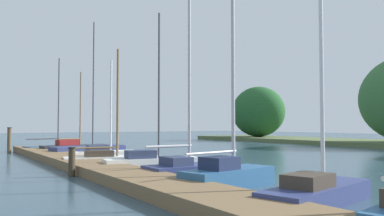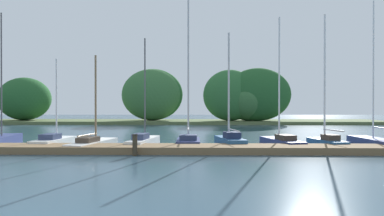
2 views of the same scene
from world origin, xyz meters
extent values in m
cube|color=brown|center=(0.00, 10.87, 0.17)|extent=(29.95, 1.80, 0.35)
cube|color=#56663D|center=(0.00, 37.36, 0.20)|extent=(55.91, 8.00, 0.40)
ellipsoid|color=#235628|center=(-3.01, 37.07, 3.90)|extent=(8.12, 3.92, 7.00)
ellipsoid|color=#235628|center=(-20.68, 37.06, 3.33)|extent=(7.12, 5.26, 5.86)
ellipsoid|color=#386B38|center=(-3.16, 36.98, 3.89)|extent=(8.18, 4.44, 6.98)
ellipsoid|color=#386B38|center=(9.82, 36.44, 3.24)|extent=(6.29, 5.54, 5.68)
ellipsoid|color=#2D6633|center=(7.37, 35.99, 3.78)|extent=(7.14, 4.10, 6.75)
ellipsoid|color=#235628|center=(10.99, 35.80, 3.87)|extent=(8.62, 4.28, 6.94)
cube|color=navy|center=(-8.80, 14.85, 0.26)|extent=(0.83, 1.15, 0.49)
cylinder|color=#4C4C51|center=(-8.47, 13.31, 4.19)|extent=(0.08, 0.08, 7.23)
cube|color=white|center=(-5.15, 12.90, 0.23)|extent=(1.39, 3.31, 0.47)
cube|color=white|center=(-5.03, 14.35, 0.21)|extent=(0.69, 0.85, 0.40)
cube|color=#2D3856|center=(-5.19, 12.50, 0.62)|extent=(0.92, 1.03, 0.30)
cylinder|color=silver|center=(-5.13, 13.14, 2.77)|extent=(0.09, 0.09, 4.60)
cube|color=white|center=(-2.69, 12.22, 0.20)|extent=(1.80, 4.06, 0.40)
cube|color=white|center=(-2.34, 13.95, 0.18)|extent=(0.76, 1.08, 0.34)
cube|color=#3D3328|center=(-2.78, 11.74, 0.53)|extent=(1.00, 1.31, 0.26)
cylinder|color=#7F6647|center=(-2.63, 12.51, 2.78)|extent=(0.11, 0.11, 4.75)
cylinder|color=#7F6647|center=(-2.79, 11.70, 0.78)|extent=(0.45, 1.82, 0.09)
cube|color=white|center=(-0.03, 12.91, 0.24)|extent=(1.44, 3.80, 0.48)
cube|color=white|center=(0.22, 14.56, 0.22)|extent=(0.63, 0.99, 0.41)
cube|color=#2D3856|center=(-0.09, 12.45, 0.64)|extent=(0.84, 1.20, 0.31)
cylinder|color=#4C4C51|center=(0.01, 13.19, 3.36)|extent=(0.08, 0.08, 5.76)
cube|color=navy|center=(2.54, 12.84, 0.22)|extent=(1.32, 2.63, 0.44)
cube|color=navy|center=(2.52, 14.01, 0.20)|extent=(0.71, 0.66, 0.37)
cube|color=#2D3856|center=(2.54, 12.51, 0.58)|extent=(0.97, 0.80, 0.29)
cylinder|color=#B7B7BC|center=(2.53, 13.03, 4.41)|extent=(0.10, 0.10, 7.94)
cylinder|color=#B7B7BC|center=(2.55, 12.26, 1.07)|extent=(0.12, 1.73, 0.09)
cube|color=#285684|center=(4.89, 12.86, 0.27)|extent=(1.62, 3.13, 0.54)
cube|color=#285684|center=(4.64, 14.17, 0.24)|extent=(0.72, 0.84, 0.46)
cube|color=#1E2847|center=(4.96, 12.49, 0.72)|extent=(0.96, 1.03, 0.35)
cylinder|color=#B7B7BC|center=(4.85, 13.08, 3.53)|extent=(0.11, 0.11, 5.97)
cylinder|color=#B7B7BC|center=(5.02, 12.21, 1.02)|extent=(0.44, 1.94, 0.07)
cube|color=navy|center=(7.85, 13.07, 0.22)|extent=(1.85, 3.72, 0.44)
cube|color=navy|center=(7.47, 14.63, 0.20)|extent=(0.76, 1.00, 0.38)
cube|color=#3D3328|center=(7.96, 12.63, 0.58)|extent=(1.00, 1.23, 0.29)
cylinder|color=silver|center=(7.79, 13.33, 3.95)|extent=(0.09, 0.09, 7.02)
cube|color=#285684|center=(10.24, 12.65, 0.23)|extent=(1.42, 2.78, 0.46)
cube|color=#285684|center=(10.01, 13.83, 0.21)|extent=(0.63, 0.75, 0.39)
cube|color=#3D3328|center=(10.31, 12.33, 0.61)|extent=(0.83, 0.91, 0.30)
cylinder|color=silver|center=(10.20, 12.85, 3.97)|extent=(0.10, 0.10, 7.01)
cylinder|color=silver|center=(10.35, 12.08, 1.02)|extent=(0.41, 1.72, 0.08)
cube|color=navy|center=(13.06, 12.78, 0.25)|extent=(1.36, 4.17, 0.50)
cube|color=navy|center=(12.99, 14.63, 0.23)|extent=(0.70, 1.06, 0.43)
cylinder|color=silver|center=(13.05, 13.09, 4.40)|extent=(0.08, 0.08, 7.79)
cylinder|color=silver|center=(13.08, 12.14, 1.13)|extent=(0.17, 2.11, 0.09)
cylinder|color=#3D3323|center=(0.13, 9.77, 0.48)|extent=(0.23, 0.23, 0.97)
cylinder|color=black|center=(0.13, 9.77, 0.99)|extent=(0.26, 0.26, 0.04)
camera|label=1|loc=(13.70, 6.05, 1.77)|focal=36.46mm
camera|label=2|loc=(3.06, -4.47, 2.30)|focal=28.65mm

